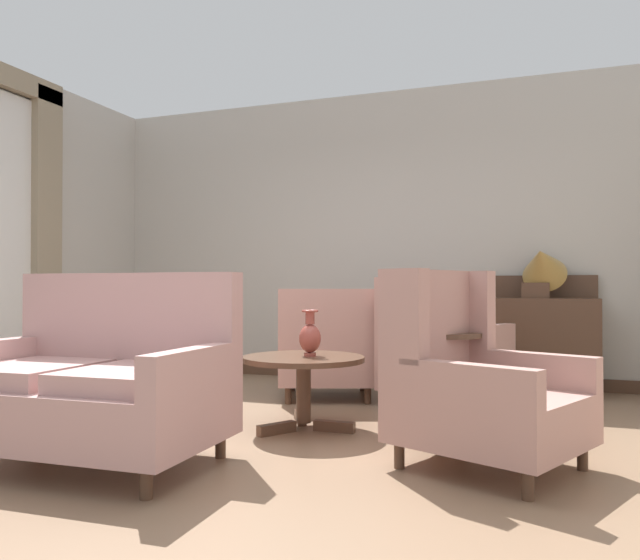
% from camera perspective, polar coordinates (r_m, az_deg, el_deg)
% --- Properties ---
extents(ground, '(8.51, 8.51, 0.00)m').
position_cam_1_polar(ground, '(3.86, -6.04, -15.13)').
color(ground, '#896B51').
extents(wall_back, '(6.24, 0.08, 3.00)m').
position_cam_1_polar(wall_back, '(6.53, 5.32, 4.01)').
color(wall_back, '#BCB7AD').
rests_on(wall_back, ground).
extents(baseboard_back, '(6.08, 0.03, 0.12)m').
position_cam_1_polar(baseboard_back, '(6.52, 5.22, -8.66)').
color(baseboard_back, '#4C3323').
rests_on(baseboard_back, ground).
extents(coffee_table, '(0.83, 0.83, 0.49)m').
position_cam_1_polar(coffee_table, '(4.26, -1.52, -8.28)').
color(coffee_table, '#4C3323').
rests_on(coffee_table, ground).
extents(porcelain_vase, '(0.15, 0.15, 0.32)m').
position_cam_1_polar(porcelain_vase, '(4.23, -0.92, -5.19)').
color(porcelain_vase, brown).
rests_on(porcelain_vase, coffee_table).
extents(settee, '(1.47, 0.92, 1.05)m').
position_cam_1_polar(settee, '(3.69, -20.04, -9.10)').
color(settee, tan).
rests_on(settee, ground).
extents(armchair_foreground_right, '(1.13, 1.09, 1.06)m').
position_cam_1_polar(armchair_foreground_right, '(3.50, 13.90, -9.30)').
color(armchair_foreground_right, tan).
rests_on(armchair_foreground_right, ground).
extents(armchair_beside_settee, '(1.04, 1.03, 0.95)m').
position_cam_1_polar(armchair_beside_settee, '(5.42, 0.71, -6.49)').
color(armchair_beside_settee, tan).
rests_on(armchair_beside_settee, ground).
extents(armchair_near_sideboard, '(1.06, 1.11, 1.04)m').
position_cam_1_polar(armchair_near_sideboard, '(5.05, 10.86, -6.61)').
color(armchair_near_sideboard, tan).
rests_on(armchair_near_sideboard, ground).
extents(side_table, '(0.56, 0.56, 0.69)m').
position_cam_1_polar(side_table, '(3.92, 10.78, -8.61)').
color(side_table, '#4C3323').
rests_on(side_table, ground).
extents(sideboard, '(1.08, 0.43, 1.08)m').
position_cam_1_polar(sideboard, '(6.03, 19.19, -5.12)').
color(sideboard, '#4C3323').
rests_on(sideboard, ground).
extents(gramophone, '(0.46, 0.56, 0.58)m').
position_cam_1_polar(gramophone, '(5.92, 19.66, 1.17)').
color(gramophone, '#4C3323').
rests_on(gramophone, sideboard).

